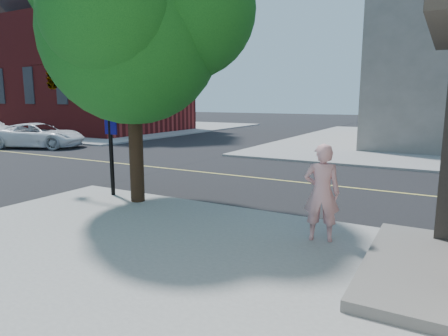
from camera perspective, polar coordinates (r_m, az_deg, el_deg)
The scene contains 10 objects.
ground at distance 13.78m, azimuth -15.39°, elevation -3.34°, with size 140.00×140.00×0.00m, color black.
road_ew at distance 17.19m, azimuth -4.84°, elevation -0.42°, with size 140.00×9.00×0.01m, color black.
road_ns at distance 18.02m, azimuth -27.96°, elevation -1.07°, with size 9.00×140.00×0.01m, color black.
sidewalk_nw at distance 45.01m, azimuth -17.12°, elevation 5.60°, with size 26.00×25.00×0.12m, color gray.
church at distance 40.54m, azimuth -18.30°, elevation 15.21°, with size 15.20×12.00×14.40m.
office_block at distance 52.44m, azimuth -24.32°, elevation 15.65°, with size 12.00×14.08×18.00m.
man_on_phone at distance 8.53m, azimuth 13.73°, elevation -3.42°, with size 0.75×0.49×2.05m, color pink.
street_tree at distance 11.75m, azimuth -12.54°, elevation 20.89°, with size 6.11×5.55×8.11m.
signal_pole at distance 14.14m, azimuth -22.35°, elevation 11.50°, with size 3.82×0.43×4.32m.
car_a at distance 27.79m, azimuth -24.87°, elevation 4.23°, with size 2.58×5.59×1.55m, color white.
Camera 1 is at (9.51, -9.49, 3.06)m, focal length 32.10 mm.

